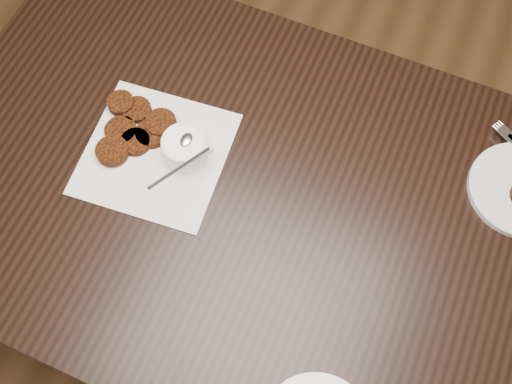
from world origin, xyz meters
TOP-DOWN VIEW (x-y plane):
  - floor at (0.00, 0.00)m, footprint 4.00×4.00m
  - table at (-0.01, 0.07)m, footprint 1.36×0.88m
  - napkin at (-0.22, 0.08)m, footprint 0.31×0.31m
  - sauce_ramekin at (-0.16, 0.10)m, footprint 0.15×0.15m
  - patty_cluster at (-0.29, 0.10)m, footprint 0.29×0.29m

SIDE VIEW (x-z plane):
  - floor at x=0.00m, z-range 0.00..0.00m
  - table at x=-0.01m, z-range 0.00..0.75m
  - napkin at x=-0.22m, z-range 0.75..0.75m
  - patty_cluster at x=-0.29m, z-range 0.75..0.78m
  - sauce_ramekin at x=-0.16m, z-range 0.75..0.88m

